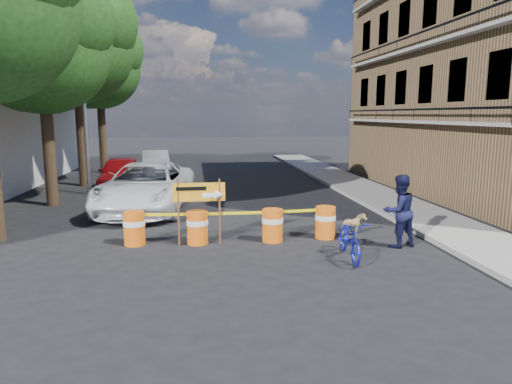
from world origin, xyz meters
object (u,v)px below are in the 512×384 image
object	(u,v)px
pedestrian	(399,211)
suv_white	(146,187)
bicycle	(350,221)
sedan_red	(121,173)
barrel_mid_left	(197,227)
sedan_silver	(155,163)
dog	(353,225)
detour_sign	(206,197)
barrel_mid_right	(272,225)
barrel_far_left	(134,228)
barrel_far_right	(325,222)

from	to	relation	value
pedestrian	suv_white	world-z (taller)	pedestrian
bicycle	sedan_red	xyz separation A→B (m)	(-7.15, 11.36, -0.16)
sedan_red	barrel_mid_left	bearing A→B (deg)	-73.24
barrel_mid_left	sedan_silver	size ratio (longest dim) A/B	0.21
bicycle	dog	size ratio (longest dim) A/B	2.43
suv_white	detour_sign	bearing A→B (deg)	-59.56
barrel_mid_right	detour_sign	size ratio (longest dim) A/B	0.51
barrel_far_left	barrel_far_right	bearing A→B (deg)	0.15
barrel_mid_right	dog	bearing A→B (deg)	6.01
barrel_far_left	pedestrian	size ratio (longest dim) A/B	0.47
dog	sedan_red	size ratio (longest dim) A/B	0.17
barrel_mid_left	barrel_far_right	size ratio (longest dim) A/B	1.00
detour_sign	suv_white	bearing A→B (deg)	110.92
barrel_mid_right	suv_white	xyz separation A→B (m)	(-3.87, 4.71, 0.39)
pedestrian	bicycle	xyz separation A→B (m)	(-1.60, -0.82, -0.03)
barrel_far_left	barrel_mid_right	world-z (taller)	same
barrel_mid_right	bicycle	xyz separation A→B (m)	(1.60, -1.73, 0.46)
barrel_far_left	sedan_silver	size ratio (longest dim) A/B	0.21
barrel_far_right	suv_white	size ratio (longest dim) A/B	0.15
barrel_mid_left	detour_sign	bearing A→B (deg)	-22.51
suv_white	sedan_red	world-z (taller)	suv_white
barrel_mid_right	pedestrian	bearing A→B (deg)	-15.96
detour_sign	pedestrian	world-z (taller)	pedestrian
suv_white	sedan_red	size ratio (longest dim) A/B	1.37
detour_sign	dog	size ratio (longest dim) A/B	2.32
dog	pedestrian	bearing A→B (deg)	-168.91
pedestrian	sedan_silver	bearing A→B (deg)	-79.00
barrel_far_left	dog	bearing A→B (deg)	1.03
sedan_red	barrel_far_left	bearing A→B (deg)	-82.35
bicycle	dog	world-z (taller)	bicycle
barrel_mid_right	sedan_silver	bearing A→B (deg)	106.56
dog	detour_sign	bearing A→B (deg)	70.78
barrel_mid_right	sedan_silver	size ratio (longest dim) A/B	0.21
suv_white	barrel_far_left	bearing A→B (deg)	-80.85
detour_sign	bicycle	xyz separation A→B (m)	(3.41, -1.65, -0.37)
pedestrian	suv_white	bearing A→B (deg)	-53.32
pedestrian	barrel_far_right	bearing A→B (deg)	-47.52
dog	suv_white	size ratio (longest dim) A/B	0.12
barrel_far_left	sedan_silver	bearing A→B (deg)	92.76
pedestrian	suv_white	distance (m)	9.03
pedestrian	dog	bearing A→B (deg)	-69.97
dog	suv_white	xyz separation A→B (m)	(-6.25, 4.46, 0.53)
suv_white	sedan_silver	bearing A→B (deg)	100.38
dog	sedan_red	xyz separation A→B (m)	(-7.93, 9.37, 0.44)
barrel_far_left	dog	world-z (taller)	barrel_far_left
pedestrian	sedan_red	distance (m)	13.70
barrel_mid_right	pedestrian	xyz separation A→B (m)	(3.20, -0.92, 0.49)
barrel_mid_left	sedan_silver	distance (m)	15.05
barrel_mid_right	pedestrian	distance (m)	3.36
dog	sedan_silver	xyz separation A→B (m)	(-6.81, 14.62, 0.37)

